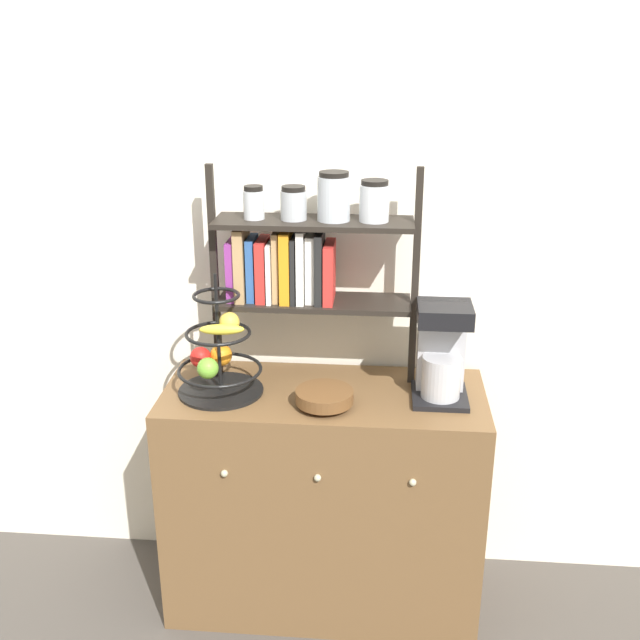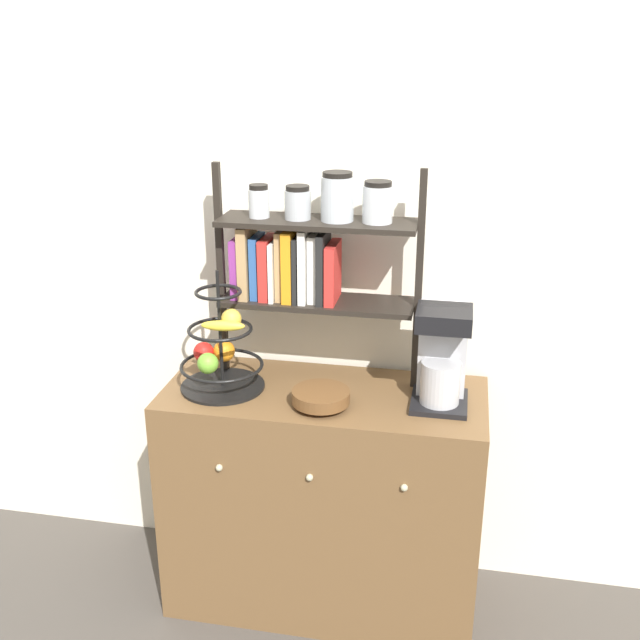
# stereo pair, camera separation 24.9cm
# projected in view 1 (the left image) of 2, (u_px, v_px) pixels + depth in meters

# --- Properties ---
(ground_plane) EXTENTS (12.00, 12.00, 0.00)m
(ground_plane) POSITION_uv_depth(u_px,v_px,m) (318.00, 639.00, 2.67)
(ground_plane) COLOR #47423D
(wall_back) EXTENTS (7.00, 0.05, 2.60)m
(wall_back) POSITION_uv_depth(u_px,v_px,m) (331.00, 247.00, 2.70)
(wall_back) COLOR silver
(wall_back) RESTS_ON ground_plane
(sideboard) EXTENTS (1.12, 0.50, 0.86)m
(sideboard) POSITION_uv_depth(u_px,v_px,m) (324.00, 498.00, 2.74)
(sideboard) COLOR brown
(sideboard) RESTS_ON ground_plane
(coffee_maker) EXTENTS (0.19, 0.21, 0.34)m
(coffee_maker) POSITION_uv_depth(u_px,v_px,m) (442.00, 351.00, 2.50)
(coffee_maker) COLOR black
(coffee_maker) RESTS_ON sideboard
(fruit_stand) EXTENTS (0.29, 0.29, 0.43)m
(fruit_stand) POSITION_uv_depth(u_px,v_px,m) (218.00, 356.00, 2.54)
(fruit_stand) COLOR black
(fruit_stand) RESTS_ON sideboard
(wooden_bowl) EXTENTS (0.19, 0.19, 0.06)m
(wooden_bowl) POSITION_uv_depth(u_px,v_px,m) (324.00, 397.00, 2.47)
(wooden_bowl) COLOR brown
(wooden_bowl) RESTS_ON sideboard
(shelf_hutch) EXTENTS (0.72, 0.20, 0.76)m
(shelf_hutch) POSITION_uv_depth(u_px,v_px,m) (301.00, 252.00, 2.54)
(shelf_hutch) COLOR black
(shelf_hutch) RESTS_ON sideboard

